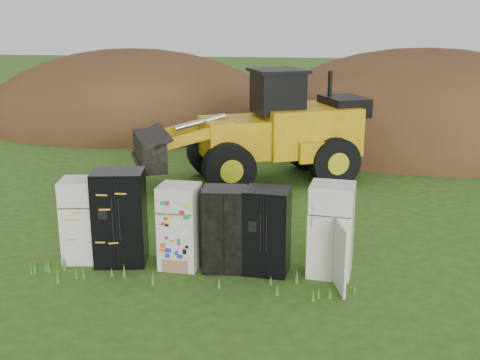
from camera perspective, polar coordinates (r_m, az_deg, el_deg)
The scene contains 10 objects.
ground at distance 11.95m, azimuth -3.47°, elevation -8.19°, with size 120.00×120.00×0.00m, color #265015.
fridge_leftmost at distance 12.36m, azimuth -14.75°, elevation -3.71°, with size 0.74×0.71×1.68m, color silver, non-canonical shape.
fridge_black_side at distance 12.03m, azimuth -11.32°, elevation -3.51°, with size 0.98×0.77×1.88m, color black, non-canonical shape.
fridge_sticker at distance 11.70m, azimuth -5.75°, elevation -4.39°, with size 0.74×0.68×1.66m, color silver, non-canonical shape.
fridge_dark_mid at distance 11.55m, azimuth -1.44°, elevation -4.67°, with size 0.83×0.68×1.62m, color black, non-canonical shape.
fridge_black_right at distance 11.43m, azimuth 2.58°, elevation -4.84°, with size 0.83×0.69×1.65m, color black, non-canonical shape.
fridge_open_door at distance 11.43m, azimuth 8.62°, elevation -4.69°, with size 0.80×0.74×1.77m, color silver, non-canonical shape.
wheel_loader at distance 17.43m, azimuth 0.97°, elevation 5.04°, with size 6.78×2.75×3.28m, color gold, non-canonical shape.
dirt_mound_right at distance 24.11m, azimuth 16.81°, elevation 3.32°, with size 13.69×10.04×7.22m, color #442816.
dirt_mound_left at distance 27.66m, azimuth -9.97°, elevation 5.23°, with size 13.79×10.35×6.72m, color #442816.
Camera 1 is at (2.28, -10.71, 4.78)m, focal length 45.00 mm.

